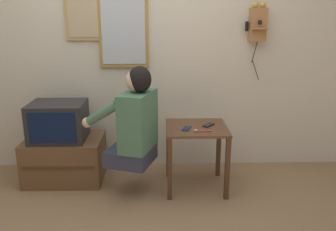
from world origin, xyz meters
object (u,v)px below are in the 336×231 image
object	(u,v)px
toothbrush	(202,131)
television	(58,121)
wall_phone_antique	(258,23)
wall_mirror	(123,31)
cell_phone_spare	(208,125)
person	(135,121)
cell_phone_held	(187,128)
framed_picture	(86,16)

from	to	relation	value
toothbrush	television	bearing A→B (deg)	72.61
wall_phone_antique	wall_mirror	xyz separation A→B (m)	(-1.28, 0.04, -0.07)
television	cell_phone_spare	world-z (taller)	television
cell_phone_spare	television	bearing A→B (deg)	-146.58
wall_mirror	toothbrush	world-z (taller)	wall_mirror
person	wall_phone_antique	xyz separation A→B (m)	(1.16, 0.58, 0.79)
wall_phone_antique	toothbrush	distance (m)	1.22
television	wall_mirror	size ratio (longest dim) A/B	0.71
television	toothbrush	xyz separation A→B (m)	(1.30, -0.31, 0.00)
cell_phone_held	wall_phone_antique	bearing A→B (deg)	55.38
wall_phone_antique	framed_picture	bearing A→B (deg)	178.43
person	cell_phone_spare	world-z (taller)	person
wall_mirror	cell_phone_spare	size ratio (longest dim) A/B	5.25
person	cell_phone_spare	distance (m)	0.67
framed_picture	cell_phone_held	size ratio (longest dim) A/B	3.28
wall_mirror	cell_phone_held	distance (m)	1.15
wall_phone_antique	cell_phone_held	xyz separation A→B (m)	(-0.71, -0.54, -0.87)
cell_phone_held	toothbrush	bearing A→B (deg)	-14.26
television	wall_mirror	distance (m)	1.06
framed_picture	wall_mirror	bearing A→B (deg)	-0.51
person	wall_mirror	bearing A→B (deg)	30.02
framed_picture	person	bearing A→B (deg)	-52.59
wall_phone_antique	cell_phone_spare	xyz separation A→B (m)	(-0.50, -0.45, -0.87)
television	cell_phone_spare	xyz separation A→B (m)	(1.38, -0.15, -0.00)
wall_mirror	person	bearing A→B (deg)	-78.28
person	framed_picture	size ratio (longest dim) A/B	1.91
television	wall_phone_antique	size ratio (longest dim) A/B	0.68
television	wall_phone_antique	world-z (taller)	wall_phone_antique
cell_phone_spare	toothbrush	bearing A→B (deg)	-76.06
television	wall_phone_antique	xyz separation A→B (m)	(1.88, 0.30, 0.87)
wall_phone_antique	wall_mirror	distance (m)	1.29
cell_phone_spare	toothbrush	distance (m)	0.19
person	television	world-z (taller)	person
wall_phone_antique	wall_mirror	size ratio (longest dim) A/B	1.05
framed_picture	cell_phone_spare	world-z (taller)	framed_picture
framed_picture	toothbrush	size ratio (longest dim) A/B	2.94
television	toothbrush	size ratio (longest dim) A/B	3.29
television	framed_picture	xyz separation A→B (m)	(0.25, 0.35, 0.94)
wall_phone_antique	framed_picture	world-z (taller)	framed_picture
television	cell_phone_held	distance (m)	1.20
television	cell_phone_held	size ratio (longest dim) A/B	3.67
wall_phone_antique	toothbrush	world-z (taller)	wall_phone_antique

